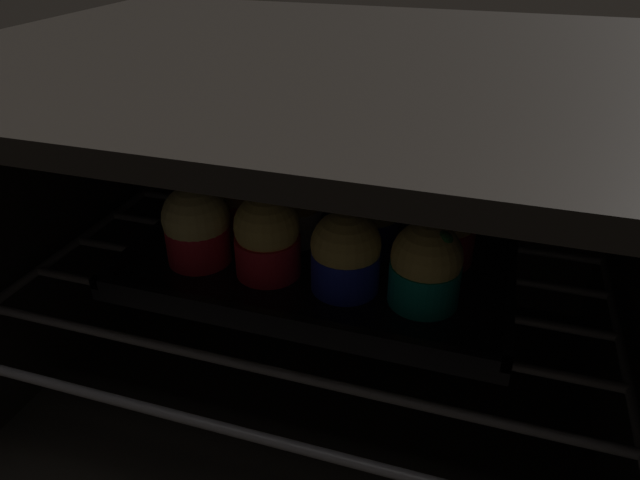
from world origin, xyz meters
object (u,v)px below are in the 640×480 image
object	(u,v)px
baking_tray	(320,264)
muffin_row1_col0	(231,194)
muffin_row0_col0	(197,226)
muffin_row1_col2	(369,214)
muffin_row1_col3	(443,226)
muffin_row0_col2	(346,254)
muffin_row1_col1	(293,203)
muffin_row0_col1	(267,237)
muffin_row0_col3	(426,267)

from	to	relation	value
baking_tray	muffin_row1_col0	xyz separation A→B (cm)	(-10.81, 3.51, 4.45)
baking_tray	muffin_row1_col0	bearing A→B (deg)	162.02
muffin_row0_col0	muffin_row1_col0	distance (cm)	6.94
muffin_row1_col2	muffin_row1_col3	bearing A→B (deg)	0.11
muffin_row0_col0	muffin_row0_col2	world-z (taller)	muffin_row0_col0
muffin_row1_col1	muffin_row0_col0	bearing A→B (deg)	-135.81
muffin_row1_col1	muffin_row1_col3	world-z (taller)	same
muffin_row0_col1	muffin_row1_col3	world-z (taller)	muffin_row1_col3
muffin_row1_col2	muffin_row1_col0	bearing A→B (deg)	-178.90
baking_tray	muffin_row1_col1	size ratio (longest dim) A/B	4.43
baking_tray	muffin_row0_col3	world-z (taller)	muffin_row0_col3
muffin_row1_col0	muffin_row1_col2	distance (cm)	14.64
muffin_row0_col1	muffin_row1_col0	world-z (taller)	muffin_row1_col0
muffin_row1_col0	muffin_row0_col0	bearing A→B (deg)	-92.72
muffin_row0_col1	muffin_row1_col1	xyz separation A→B (cm)	(-0.02, 7.00, 0.16)
muffin_row0_col0	muffin_row0_col1	xyz separation A→B (cm)	(7.19, -0.03, 0.05)
muffin_row1_col0	muffin_row1_col2	xyz separation A→B (cm)	(14.64, 0.28, -0.17)
baking_tray	muffin_row1_col3	world-z (taller)	muffin_row1_col3
muffin_row0_col1	muffin_row1_col1	size ratio (longest dim) A/B	0.96
muffin_row0_col2	muffin_row1_col3	size ratio (longest dim) A/B	0.92
baking_tray	muffin_row1_col3	bearing A→B (deg)	18.97
muffin_row0_col2	muffin_row1_col1	size ratio (longest dim) A/B	0.91
baking_tray	muffin_row0_col0	distance (cm)	12.38
muffin_row1_col1	muffin_row0_col2	bearing A→B (deg)	-44.10
muffin_row0_col0	muffin_row0_col2	distance (cm)	14.69
muffin_row0_col0	muffin_row1_col3	bearing A→B (deg)	18.01
muffin_row0_col1	muffin_row1_col3	distance (cm)	16.68
muffin_row1_col0	muffin_row1_col3	xyz separation A→B (cm)	(21.88, 0.30, -0.32)
baking_tray	muffin_row1_col0	distance (cm)	12.20
baking_tray	muffin_row1_col3	xyz separation A→B (cm)	(11.07, 3.80, 4.13)
muffin_row0_col3	muffin_row1_col3	world-z (taller)	muffin_row1_col3
muffin_row1_col0	muffin_row1_col1	size ratio (longest dim) A/B	1.03
muffin_row0_col1	muffin_row0_col3	distance (cm)	14.51
muffin_row0_col0	muffin_row1_col0	world-z (taller)	muffin_row1_col0
baking_tray	muffin_row1_col1	xyz separation A→B (cm)	(-3.97, 3.56, 4.38)
baking_tray	muffin_row0_col2	world-z (taller)	muffin_row0_col2
muffin_row0_col1	baking_tray	bearing A→B (deg)	41.13
muffin_row0_col2	muffin_row1_col3	distance (cm)	10.64
muffin_row0_col2	muffin_row1_col1	world-z (taller)	muffin_row1_col1
muffin_row0_col0	muffin_row0_col1	size ratio (longest dim) A/B	0.98
muffin_row0_col1	muffin_row1_col1	world-z (taller)	muffin_row1_col1
muffin_row0_col0	muffin_row1_col0	size ratio (longest dim) A/B	0.92
muffin_row0_col3	muffin_row1_col2	bearing A→B (deg)	131.85
muffin_row0_col1	muffin_row1_col2	size ratio (longest dim) A/B	1.00
muffin_row1_col1	muffin_row0_col1	bearing A→B (deg)	-89.85
baking_tray	muffin_row1_col1	world-z (taller)	muffin_row1_col1
muffin_row0_col2	muffin_row1_col1	xyz separation A→B (cm)	(-7.51, 7.28, 0.41)
baking_tray	muffin_row0_col0	xyz separation A→B (cm)	(-11.14, -3.41, 4.18)
muffin_row0_col1	muffin_row1_col0	distance (cm)	9.77
muffin_row1_col0	muffin_row1_col2	world-z (taller)	muffin_row1_col0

